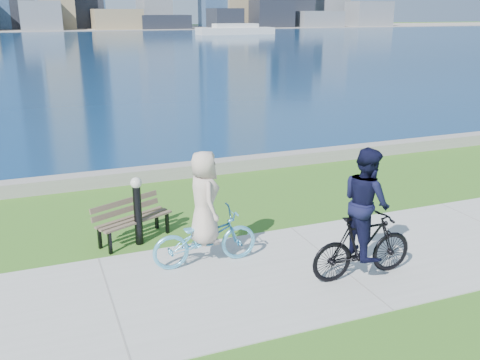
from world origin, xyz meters
The scene contains 10 objects.
ground centered at (0.00, 0.00, 0.00)m, with size 320.00×320.00×0.00m, color #31631A.
concrete_path centered at (0.00, 0.00, 0.01)m, with size 80.00×3.50×0.02m, color #A6A7A1.
seawall centered at (0.00, 6.20, 0.17)m, with size 90.00×0.50×0.35m, color gray.
bay_water centered at (0.00, 72.00, 0.00)m, with size 320.00×131.00×0.01m, color #0C2A4F.
far_shore centered at (0.00, 130.00, 0.06)m, with size 320.00×30.00×0.12m, color gray.
ferry_far centered at (32.01, 88.57, 0.81)m, with size 14.36×4.10×1.95m.
park_bench centered at (-3.23, 2.43, 0.50)m, with size 1.66×1.15×0.81m.
bollard_lamp centered at (-3.14, 2.16, 0.79)m, with size 0.22×0.22×1.38m.
cyclist_woman centered at (-2.20, 0.83, 0.80)m, with size 0.71×1.94×2.11m.
cyclist_man centered at (0.15, -0.63, 0.99)m, with size 0.72×1.91×2.30m.
Camera 1 is at (-4.84, -7.61, 4.44)m, focal length 40.00 mm.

